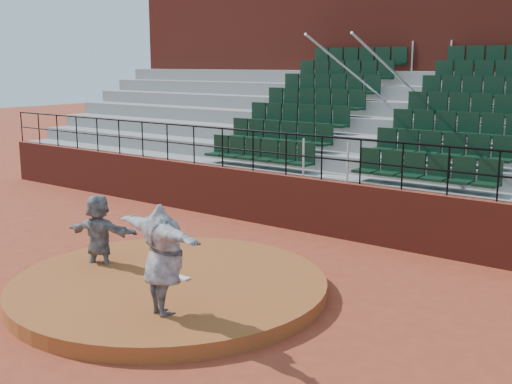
% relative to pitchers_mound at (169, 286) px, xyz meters
% --- Properties ---
extents(ground, '(90.00, 90.00, 0.00)m').
position_rel_pitchers_mound_xyz_m(ground, '(0.00, 0.00, -0.12)').
color(ground, '#9B3A23').
rests_on(ground, ground).
extents(pitchers_mound, '(5.50, 5.50, 0.25)m').
position_rel_pitchers_mound_xyz_m(pitchers_mound, '(0.00, 0.00, 0.00)').
color(pitchers_mound, '#9F5023').
rests_on(pitchers_mound, ground).
extents(pitching_rubber, '(0.60, 0.15, 0.03)m').
position_rel_pitchers_mound_xyz_m(pitching_rubber, '(0.00, 0.15, 0.14)').
color(pitching_rubber, white).
rests_on(pitching_rubber, pitchers_mound).
extents(boundary_wall, '(24.00, 0.30, 1.30)m').
position_rel_pitchers_mound_xyz_m(boundary_wall, '(0.00, 5.00, 0.53)').
color(boundary_wall, maroon).
rests_on(boundary_wall, ground).
extents(wall_railing, '(24.04, 0.05, 1.03)m').
position_rel_pitchers_mound_xyz_m(wall_railing, '(0.00, 5.00, 1.90)').
color(wall_railing, black).
rests_on(wall_railing, boundary_wall).
extents(seating_deck, '(24.00, 5.97, 4.63)m').
position_rel_pitchers_mound_xyz_m(seating_deck, '(0.00, 8.65, 1.32)').
color(seating_deck, gray).
rests_on(seating_deck, ground).
extents(press_box_facade, '(24.00, 3.00, 7.10)m').
position_rel_pitchers_mound_xyz_m(press_box_facade, '(0.00, 12.60, 3.43)').
color(press_box_facade, maroon).
rests_on(press_box_facade, ground).
extents(pitcher, '(2.16, 1.01, 1.69)m').
position_rel_pitchers_mound_xyz_m(pitcher, '(1.06, -1.16, 0.97)').
color(pitcher, black).
rests_on(pitcher, pitchers_mound).
extents(fielder, '(1.52, 0.89, 1.57)m').
position_rel_pitchers_mound_xyz_m(fielder, '(-1.72, -0.11, 0.66)').
color(fielder, black).
rests_on(fielder, ground).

